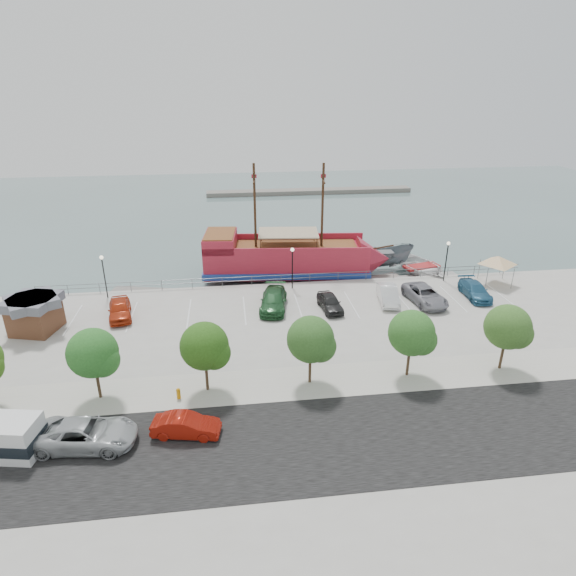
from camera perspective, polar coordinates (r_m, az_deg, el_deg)
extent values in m
plane|color=#516765|center=(43.16, 1.66, -4.64)|extent=(160.00, 160.00, 0.00)
cube|color=#A09C93|center=(26.57, 9.28, -25.31)|extent=(100.00, 58.00, 1.20)
cube|color=black|center=(29.56, 6.61, -17.40)|extent=(100.00, 8.00, 0.04)
cube|color=#AFA99A|center=(34.20, 4.26, -10.92)|extent=(100.00, 4.00, 0.05)
cylinder|color=#5A5D61|center=(49.36, 0.31, 1.58)|extent=(50.00, 0.06, 0.06)
cylinder|color=#5A5D61|center=(49.51, 0.31, 1.15)|extent=(50.00, 0.06, 0.06)
cube|color=slate|center=(96.10, 2.60, 11.37)|extent=(40.00, 3.00, 0.80)
cube|color=#A41D30|center=(53.23, -0.21, 3.39)|extent=(18.09, 7.23, 2.86)
cube|color=navy|center=(53.56, -0.21, 2.45)|extent=(18.45, 7.60, 0.66)
cone|color=#A41D30|center=(54.30, 10.09, 3.43)|extent=(4.03, 5.61, 5.29)
cube|color=#A41D30|center=(52.86, -8.04, 5.54)|extent=(3.84, 5.81, 1.54)
cube|color=brown|center=(52.62, -8.09, 6.39)|extent=(3.57, 5.35, 0.13)
cube|color=brown|center=(52.76, 0.38, 4.92)|extent=(14.73, 6.25, 0.17)
cube|color=#A41D30|center=(55.16, -0.28, 6.10)|extent=(17.56, 1.97, 0.77)
cube|color=#A41D30|center=(50.13, -0.15, 4.32)|extent=(17.56, 1.97, 0.77)
cylinder|color=#382111|center=(51.74, 4.11, 9.63)|extent=(0.29, 0.29, 9.03)
cylinder|color=#382111|center=(51.55, -3.95, 9.58)|extent=(0.29, 0.29, 9.03)
cylinder|color=#382111|center=(51.16, 4.20, 12.63)|extent=(0.48, 3.30, 0.15)
cylinder|color=#382111|center=(50.97, -4.04, 12.59)|extent=(0.48, 3.30, 0.15)
cube|color=tan|center=(52.27, 0.02, 6.58)|extent=(6.77, 4.80, 0.13)
cylinder|color=#382111|center=(54.04, 10.99, 4.75)|extent=(2.75, 0.45, 0.65)
imported|color=slate|center=(56.70, 11.39, 3.36)|extent=(6.99, 3.02, 2.65)
imported|color=white|center=(56.17, 15.51, 2.17)|extent=(6.93, 8.54, 1.56)
cube|color=slate|center=(51.76, -16.71, -0.50)|extent=(6.97, 3.44, 0.38)
cube|color=gray|center=(53.19, 10.03, 0.81)|extent=(6.92, 3.87, 0.38)
cube|color=gray|center=(55.35, 16.34, 1.11)|extent=(7.01, 2.61, 0.39)
cube|color=brown|center=(45.10, -27.75, -3.13)|extent=(3.95, 3.95, 2.38)
cube|color=slate|center=(44.53, -28.10, -1.45)|extent=(4.47, 4.47, 0.76)
cylinder|color=slate|center=(54.43, 21.72, 2.12)|extent=(0.08, 0.08, 2.15)
cylinder|color=slate|center=(55.28, 24.22, 2.02)|extent=(0.08, 0.08, 2.15)
cylinder|color=slate|center=(52.18, 22.50, 1.11)|extent=(0.08, 0.08, 2.15)
cylinder|color=slate|center=(53.07, 25.09, 1.02)|extent=(0.08, 0.08, 2.15)
pyramid|color=beige|center=(53.11, 23.71, 3.48)|extent=(4.80, 4.80, 0.88)
imported|color=#A3A7A9|center=(30.76, -22.85, -15.64)|extent=(5.98, 3.24, 1.59)
imported|color=#A0180B|center=(29.89, -11.99, -15.67)|extent=(4.19, 2.07, 1.32)
cylinder|color=#CC8509|center=(33.06, -12.84, -12.22)|extent=(0.26, 0.26, 0.65)
sphere|color=#CC8509|center=(32.86, -12.89, -11.73)|extent=(0.28, 0.28, 0.28)
cylinder|color=black|center=(48.89, -20.89, 1.08)|extent=(0.12, 0.12, 4.00)
sphere|color=#FFF2CC|center=(48.19, -21.24, 3.39)|extent=(0.36, 0.36, 0.36)
cylinder|color=black|center=(47.77, 0.51, 2.18)|extent=(0.12, 0.12, 4.00)
sphere|color=#FFF2CC|center=(47.06, 0.52, 4.56)|extent=(0.36, 0.36, 0.36)
cylinder|color=black|center=(52.26, 18.20, 2.86)|extent=(0.12, 0.12, 4.00)
sphere|color=#FFF2CC|center=(51.60, 18.49, 5.04)|extent=(0.36, 0.36, 0.36)
cylinder|color=#473321|center=(34.26, -21.57, -10.47)|extent=(0.20, 0.20, 2.20)
sphere|color=#23571F|center=(33.10, -22.15, -7.14)|extent=(3.20, 3.20, 3.20)
sphere|color=#23571F|center=(32.89, -21.15, -7.99)|extent=(2.20, 2.20, 2.20)
cylinder|color=#473321|center=(33.12, -9.61, -10.23)|extent=(0.20, 0.20, 2.20)
sphere|color=#244A13|center=(31.92, -9.88, -6.78)|extent=(3.20, 3.20, 3.20)
sphere|color=#244A13|center=(31.83, -8.77, -7.62)|extent=(2.20, 2.20, 2.20)
cylinder|color=#473321|center=(33.44, 2.61, -9.52)|extent=(0.20, 0.20, 2.20)
sphere|color=#294F1E|center=(32.25, 2.69, -6.09)|extent=(3.20, 3.20, 3.20)
sphere|color=#294F1E|center=(32.29, 3.82, -6.89)|extent=(2.20, 2.20, 2.20)
cylinder|color=#473321|center=(35.17, 14.05, -8.48)|extent=(0.20, 0.20, 2.20)
sphere|color=#2A5920|center=(34.05, 14.43, -5.18)|extent=(3.20, 3.20, 3.20)
sphere|color=#2A5920|center=(34.21, 15.48, -5.92)|extent=(2.20, 2.20, 2.20)
cylinder|color=#473321|center=(38.14, 24.01, -7.29)|extent=(0.20, 0.20, 2.20)
sphere|color=#325720|center=(37.10, 24.59, -4.21)|extent=(3.20, 3.20, 3.20)
sphere|color=#325720|center=(37.36, 25.50, -4.89)|extent=(2.20, 2.20, 2.20)
imported|color=#B63112|center=(44.86, -19.33, -2.35)|extent=(2.73, 4.94, 1.59)
imported|color=#215229|center=(43.97, -1.72, -1.46)|extent=(3.22, 5.89, 1.62)
imported|color=#242424|center=(43.93, 5.00, -1.71)|extent=(2.09, 4.32, 1.42)
imported|color=white|center=(46.19, 11.77, -0.76)|extent=(2.32, 4.84, 1.53)
imported|color=gray|center=(46.91, 15.92, -0.81)|extent=(3.20, 5.77, 1.53)
imported|color=#285F81|center=(49.68, 21.28, -0.25)|extent=(2.23, 4.94, 1.40)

